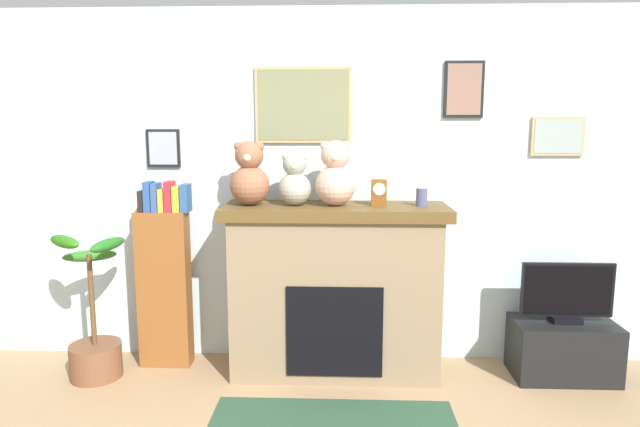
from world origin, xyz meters
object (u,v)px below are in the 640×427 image
(fireplace, at_px, (335,289))
(teddy_bear_cream, at_px, (250,176))
(teddy_bear_tan, at_px, (335,176))
(potted_plant, at_px, (94,335))
(tv_stand, at_px, (563,349))
(mantel_clock, at_px, (379,193))
(teddy_bear_brown, at_px, (295,182))
(bookshelf, at_px, (164,279))
(candle_jar, at_px, (422,197))
(television, at_px, (567,293))

(fireplace, distance_m, teddy_bear_cream, 1.00)
(teddy_bear_tan, bearing_deg, potted_plant, -174.60)
(potted_plant, distance_m, tv_stand, 3.30)
(mantel_clock, bearing_deg, teddy_bear_cream, 179.96)
(tv_stand, bearing_deg, teddy_bear_brown, 179.37)
(bookshelf, bearing_deg, teddy_bear_brown, -4.68)
(fireplace, bearing_deg, bookshelf, 177.20)
(teddy_bear_tan, bearing_deg, candle_jar, 0.06)
(teddy_bear_brown, bearing_deg, tv_stand, -0.63)
(television, bearing_deg, potted_plant, -177.62)
(mantel_clock, bearing_deg, tv_stand, -0.88)
(tv_stand, bearing_deg, candle_jar, 178.81)
(fireplace, xyz_separation_m, teddy_bear_tan, (-0.00, -0.02, 0.80))
(potted_plant, relative_size, tv_stand, 1.50)
(television, relative_size, teddy_bear_tan, 1.40)
(fireplace, distance_m, teddy_bear_tan, 0.81)
(teddy_bear_brown, relative_size, teddy_bear_tan, 0.82)
(tv_stand, bearing_deg, teddy_bear_tan, 179.27)
(television, xyz_separation_m, teddy_bear_brown, (-1.89, 0.02, 0.77))
(teddy_bear_cream, bearing_deg, tv_stand, -0.54)
(candle_jar, distance_m, teddy_bear_cream, 1.19)
(candle_jar, relative_size, teddy_bear_cream, 0.28)
(television, bearing_deg, mantel_clock, 179.06)
(potted_plant, bearing_deg, mantel_clock, 4.58)
(teddy_bear_brown, bearing_deg, mantel_clock, -0.07)
(fireplace, relative_size, potted_plant, 1.49)
(candle_jar, bearing_deg, teddy_bear_cream, -179.97)
(teddy_bear_cream, distance_m, teddy_bear_tan, 0.59)
(fireplace, height_order, bookshelf, bookshelf)
(television, relative_size, teddy_bear_cream, 1.42)
(teddy_bear_tan, bearing_deg, tv_stand, -0.73)
(potted_plant, xyz_separation_m, tv_stand, (3.30, 0.14, -0.10))
(potted_plant, bearing_deg, fireplace, 6.01)
(fireplace, bearing_deg, candle_jar, -1.71)
(bookshelf, xyz_separation_m, candle_jar, (1.84, -0.08, 0.63))
(candle_jar, distance_m, teddy_bear_brown, 0.88)
(mantel_clock, height_order, teddy_bear_cream, teddy_bear_cream)
(candle_jar, height_order, mantel_clock, mantel_clock)
(bookshelf, distance_m, teddy_bear_cream, 1.01)
(bookshelf, height_order, teddy_bear_tan, teddy_bear_tan)
(television, distance_m, mantel_clock, 1.49)
(potted_plant, height_order, teddy_bear_cream, teddy_bear_cream)
(fireplace, relative_size, bookshelf, 1.14)
(potted_plant, distance_m, teddy_bear_brown, 1.78)
(bookshelf, distance_m, tv_stand, 2.90)
(fireplace, distance_m, television, 1.61)
(fireplace, height_order, teddy_bear_brown, teddy_bear_brown)
(teddy_bear_cream, bearing_deg, mantel_clock, -0.04)
(potted_plant, xyz_separation_m, teddy_bear_brown, (1.41, 0.16, 1.07))
(bookshelf, distance_m, mantel_clock, 1.68)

